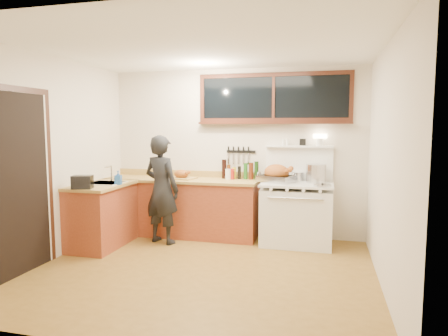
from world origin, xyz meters
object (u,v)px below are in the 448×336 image
(man, at_px, (162,189))
(roast_turkey, at_px, (277,175))
(cutting_board, at_px, (181,175))
(vintage_stove, at_px, (297,212))

(man, height_order, roast_turkey, man)
(man, distance_m, cutting_board, 0.49)
(vintage_stove, bearing_deg, cutting_board, 179.41)
(roast_turkey, bearing_deg, vintage_stove, -5.33)
(cutting_board, height_order, roast_turkey, roast_turkey)
(man, relative_size, roast_turkey, 2.64)
(man, distance_m, roast_turkey, 1.70)
(man, relative_size, cutting_board, 3.33)
(vintage_stove, relative_size, man, 1.01)
(man, bearing_deg, vintage_stove, 12.48)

